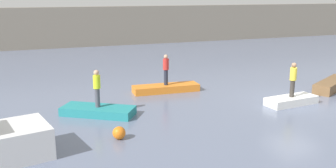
{
  "coord_description": "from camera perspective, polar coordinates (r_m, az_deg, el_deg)",
  "views": [
    {
      "loc": [
        -12.41,
        -14.87,
        5.41
      ],
      "look_at": [
        -5.62,
        3.5,
        0.59
      ],
      "focal_mm": 39.95,
      "sensor_mm": 36.0,
      "label": 1
    }
  ],
  "objects": [
    {
      "name": "person_hiviz_shirt",
      "position": [
        16.92,
        -10.79,
        -0.37
      ],
      "size": [
        0.32,
        0.32,
        1.7
      ],
      "color": "#4C4C56",
      "rests_on": "rowboat_teal"
    },
    {
      "name": "embankment_wall",
      "position": [
        40.9,
        -2.6,
        9.03
      ],
      "size": [
        80.0,
        1.2,
        4.0
      ],
      "primitive_type": "cube",
      "color": "gray",
      "rests_on": "ground_plane"
    },
    {
      "name": "mooring_buoy",
      "position": [
        14.32,
        -7.48,
        -7.41
      ],
      "size": [
        0.5,
        0.5,
        0.5
      ],
      "primitive_type": "sphere",
      "color": "orange",
      "rests_on": "ground_plane"
    },
    {
      "name": "ground_plane",
      "position": [
        20.11,
        18.82,
        -2.53
      ],
      "size": [
        120.0,
        120.0,
        0.0
      ],
      "primitive_type": "plane",
      "color": "slate"
    },
    {
      "name": "rowboat_orange",
      "position": [
        20.85,
        -0.32,
        -0.65
      ],
      "size": [
        3.74,
        1.21,
        0.39
      ],
      "primitive_type": "cube",
      "rotation": [
        0.0,
        0.0,
        -0.05
      ],
      "color": "orange",
      "rests_on": "ground_plane"
    },
    {
      "name": "rowboat_brown",
      "position": [
        23.35,
        23.73,
        -0.08
      ],
      "size": [
        3.73,
        2.66,
        0.53
      ],
      "primitive_type": "cube",
      "rotation": [
        0.0,
        0.0,
        0.51
      ],
      "color": "brown",
      "rests_on": "ground_plane"
    },
    {
      "name": "person_yellow_shirt",
      "position": [
        19.2,
        18.54,
        0.88
      ],
      "size": [
        0.32,
        0.32,
        1.71
      ],
      "color": "#38332D",
      "rests_on": "rowboat_white"
    },
    {
      "name": "rowboat_teal",
      "position": [
        17.23,
        -10.62,
        -4.05
      ],
      "size": [
        3.41,
        2.81,
        0.38
      ],
      "primitive_type": "cube",
      "rotation": [
        0.0,
        0.0,
        -0.58
      ],
      "color": "teal",
      "rests_on": "ground_plane"
    },
    {
      "name": "person_red_shirt",
      "position": [
        20.59,
        -0.32,
        2.44
      ],
      "size": [
        0.32,
        0.32,
        1.71
      ],
      "color": "#232838",
      "rests_on": "rowboat_orange"
    },
    {
      "name": "rowboat_white",
      "position": [
        19.48,
        18.29,
        -2.42
      ],
      "size": [
        2.77,
        1.27,
        0.39
      ],
      "primitive_type": "cube",
      "rotation": [
        0.0,
        0.0,
        0.1
      ],
      "color": "white",
      "rests_on": "ground_plane"
    }
  ]
}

